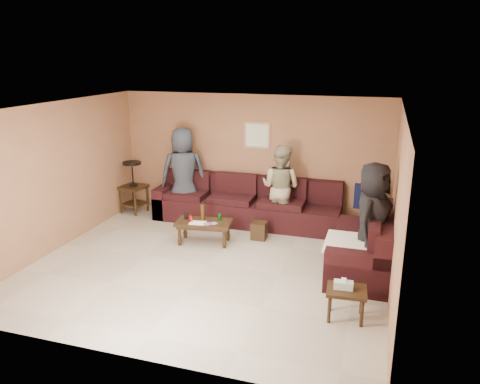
{
  "coord_description": "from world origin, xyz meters",
  "views": [
    {
      "loc": [
        2.5,
        -6.41,
        3.25
      ],
      "look_at": [
        0.25,
        0.85,
        1.0
      ],
      "focal_mm": 35.0,
      "sensor_mm": 36.0,
      "label": 1
    }
  ],
  "objects_px": {
    "person_middle": "(281,187)",
    "waste_bin": "(259,230)",
    "end_table_left": "(133,186)",
    "sectional_sofa": "(280,220)",
    "person_left": "(184,173)",
    "side_table_right": "(346,292)",
    "coffee_table": "(204,224)",
    "person_right": "(372,220)"
  },
  "relations": [
    {
      "from": "side_table_right",
      "to": "coffee_table",
      "type": "bearing_deg",
      "value": 145.7
    },
    {
      "from": "coffee_table",
      "to": "waste_bin",
      "type": "xyz_separation_m",
      "value": [
        0.89,
        0.48,
        -0.19
      ]
    },
    {
      "from": "person_right",
      "to": "sectional_sofa",
      "type": "bearing_deg",
      "value": 73.45
    },
    {
      "from": "waste_bin",
      "to": "person_right",
      "type": "distance_m",
      "value": 2.28
    },
    {
      "from": "sectional_sofa",
      "to": "end_table_left",
      "type": "height_order",
      "value": "end_table_left"
    },
    {
      "from": "person_right",
      "to": "end_table_left",
      "type": "bearing_deg",
      "value": 90.01
    },
    {
      "from": "end_table_left",
      "to": "waste_bin",
      "type": "bearing_deg",
      "value": -12.74
    },
    {
      "from": "sectional_sofa",
      "to": "waste_bin",
      "type": "bearing_deg",
      "value": -147.84
    },
    {
      "from": "sectional_sofa",
      "to": "side_table_right",
      "type": "relative_size",
      "value": 8.37
    },
    {
      "from": "coffee_table",
      "to": "waste_bin",
      "type": "relative_size",
      "value": 3.25
    },
    {
      "from": "waste_bin",
      "to": "coffee_table",
      "type": "bearing_deg",
      "value": -151.99
    },
    {
      "from": "person_left",
      "to": "person_middle",
      "type": "distance_m",
      "value": 2.02
    },
    {
      "from": "person_left",
      "to": "coffee_table",
      "type": "bearing_deg",
      "value": 104.3
    },
    {
      "from": "waste_bin",
      "to": "end_table_left",
      "type": "bearing_deg",
      "value": 167.26
    },
    {
      "from": "coffee_table",
      "to": "person_right",
      "type": "bearing_deg",
      "value": -8.28
    },
    {
      "from": "waste_bin",
      "to": "person_middle",
      "type": "bearing_deg",
      "value": 70.43
    },
    {
      "from": "person_left",
      "to": "person_middle",
      "type": "xyz_separation_m",
      "value": [
        2.02,
        -0.04,
        -0.12
      ]
    },
    {
      "from": "sectional_sofa",
      "to": "coffee_table",
      "type": "xyz_separation_m",
      "value": [
        -1.23,
        -0.69,
        0.02
      ]
    },
    {
      "from": "end_table_left",
      "to": "coffee_table",
      "type": "bearing_deg",
      "value": -29.23
    },
    {
      "from": "waste_bin",
      "to": "person_right",
      "type": "relative_size",
      "value": 0.18
    },
    {
      "from": "end_table_left",
      "to": "person_left",
      "type": "xyz_separation_m",
      "value": [
        1.14,
        0.04,
        0.36
      ]
    },
    {
      "from": "coffee_table",
      "to": "person_middle",
      "type": "distance_m",
      "value": 1.67
    },
    {
      "from": "end_table_left",
      "to": "side_table_right",
      "type": "bearing_deg",
      "value": -32.16
    },
    {
      "from": "sectional_sofa",
      "to": "coffee_table",
      "type": "height_order",
      "value": "sectional_sofa"
    },
    {
      "from": "end_table_left",
      "to": "side_table_right",
      "type": "height_order",
      "value": "end_table_left"
    },
    {
      "from": "side_table_right",
      "to": "person_left",
      "type": "height_order",
      "value": "person_left"
    },
    {
      "from": "person_right",
      "to": "person_left",
      "type": "bearing_deg",
      "value": 84.57
    },
    {
      "from": "side_table_right",
      "to": "waste_bin",
      "type": "height_order",
      "value": "side_table_right"
    },
    {
      "from": "sectional_sofa",
      "to": "person_right",
      "type": "distance_m",
      "value": 2.04
    },
    {
      "from": "waste_bin",
      "to": "person_left",
      "type": "relative_size",
      "value": 0.17
    },
    {
      "from": "person_right",
      "to": "person_middle",
      "type": "bearing_deg",
      "value": 65.65
    },
    {
      "from": "person_left",
      "to": "person_right",
      "type": "distance_m",
      "value": 4.07
    },
    {
      "from": "end_table_left",
      "to": "person_middle",
      "type": "bearing_deg",
      "value": 0.06
    },
    {
      "from": "coffee_table",
      "to": "person_right",
      "type": "height_order",
      "value": "person_right"
    },
    {
      "from": "person_middle",
      "to": "waste_bin",
      "type": "bearing_deg",
      "value": 84.96
    },
    {
      "from": "sectional_sofa",
      "to": "side_table_right",
      "type": "bearing_deg",
      "value": -60.62
    },
    {
      "from": "side_table_right",
      "to": "waste_bin",
      "type": "bearing_deg",
      "value": 127.42
    },
    {
      "from": "sectional_sofa",
      "to": "person_right",
      "type": "bearing_deg",
      "value": -34.17
    },
    {
      "from": "coffee_table",
      "to": "side_table_right",
      "type": "distance_m",
      "value": 3.18
    },
    {
      "from": "person_left",
      "to": "side_table_right",
      "type": "bearing_deg",
      "value": 117.14
    },
    {
      "from": "side_table_right",
      "to": "person_middle",
      "type": "relative_size",
      "value": 0.34
    },
    {
      "from": "end_table_left",
      "to": "person_left",
      "type": "bearing_deg",
      "value": 2.06
    }
  ]
}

